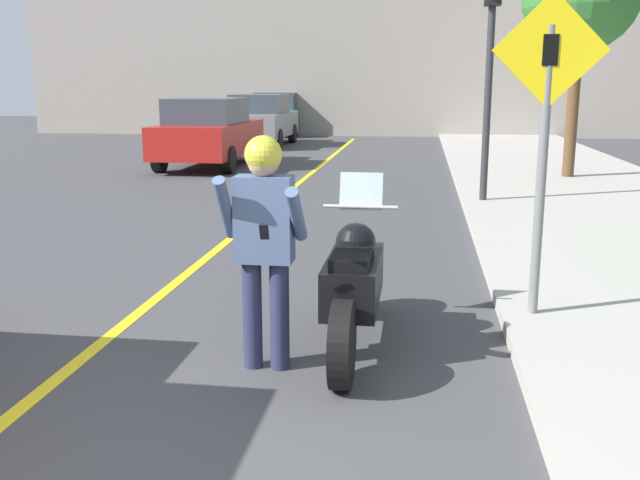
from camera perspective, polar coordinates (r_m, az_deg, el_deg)
road_center_line at (r=9.30m, az=-7.65°, el=-0.26°), size 0.12×36.00×0.01m
building_backdrop at (r=28.90m, az=4.43°, el=17.42°), size 28.00×1.20×9.14m
motorcycle at (r=5.55m, az=2.72°, el=-3.53°), size 0.62×2.22×1.29m
person_biker at (r=4.99m, az=-4.48°, el=0.81°), size 0.59×0.46×1.68m
crossing_sign at (r=6.08m, az=17.55°, el=8.71°), size 0.91×0.08×2.62m
traffic_light at (r=12.16m, az=13.53°, el=15.74°), size 0.26×0.30×3.87m
parked_car_red at (r=17.91m, az=-8.88°, el=8.52°), size 1.88×4.20×1.68m
parked_car_grey at (r=23.98m, az=-4.77°, el=9.57°), size 1.88×4.20×1.68m
parked_car_green at (r=29.20m, az=-3.27°, el=10.10°), size 1.88×4.20×1.68m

